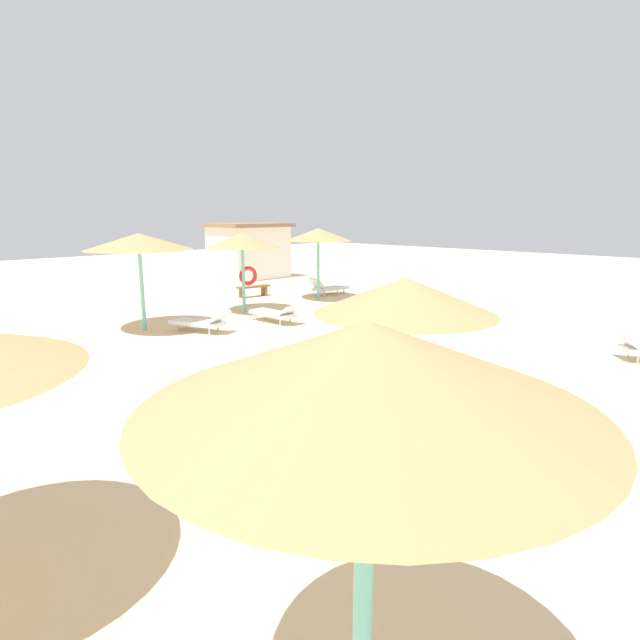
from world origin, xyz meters
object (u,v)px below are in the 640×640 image
object	(u,v)px
bench_0	(253,289)
beach_cabana	(249,250)
parasol_0	(405,296)
parasol_1	(242,241)
lounger_3	(201,322)
lounger_5	(329,288)
lounger_1	(275,313)
parasol_5	(318,235)
parasol_6	(368,368)
lounger_0	(271,470)
parasol_3	(139,242)

from	to	relation	value
bench_0	beach_cabana	size ratio (longest dim) A/B	0.37
parasol_0	parasol_1	bearing A→B (deg)	64.14
parasol_0	lounger_3	size ratio (longest dim) A/B	1.33
lounger_3	bench_0	world-z (taller)	lounger_3
parasol_1	lounger_5	size ratio (longest dim) A/B	1.52
parasol_0	lounger_1	size ratio (longest dim) A/B	1.38
parasol_1	lounger_1	size ratio (longest dim) A/B	1.50
parasol_0	parasol_5	distance (m)	13.95
lounger_5	parasol_1	bearing A→B (deg)	-172.68
parasol_0	lounger_3	distance (m)	9.53
lounger_1	lounger_5	bearing A→B (deg)	26.80
lounger_1	parasol_1	bearing A→B (deg)	81.29
lounger_1	beach_cabana	world-z (taller)	beach_cabana
beach_cabana	bench_0	bearing A→B (deg)	-126.47
lounger_1	bench_0	world-z (taller)	lounger_1
parasol_6	bench_0	distance (m)	19.47
parasol_6	lounger_0	distance (m)	4.12
parasol_6	lounger_0	bearing A→B (deg)	59.64
lounger_5	bench_0	xyz separation A→B (m)	(-2.69, 1.95, 0.02)
parasol_6	lounger_3	world-z (taller)	parasol_6
lounger_3	beach_cabana	bearing A→B (deg)	45.82
parasol_3	lounger_3	xyz separation A→B (m)	(1.08, -1.46, -2.40)
parasol_0	beach_cabana	distance (m)	21.96
lounger_1	lounger_3	bearing A→B (deg)	167.13
bench_0	beach_cabana	world-z (taller)	beach_cabana
bench_0	lounger_5	bearing A→B (deg)	-35.96
parasol_0	bench_0	distance (m)	15.34
parasol_1	bench_0	world-z (taller)	parasol_1
parasol_1	bench_0	xyz separation A→B (m)	(2.48, 2.62, -2.24)
parasol_3	lounger_1	distance (m)	4.77
parasol_6	bench_0	world-z (taller)	parasol_6
parasol_6	parasol_1	bearing A→B (deg)	55.41
parasol_0	parasol_3	xyz separation A→B (m)	(1.21, 10.48, 0.33)
parasol_0	lounger_5	xyz separation A→B (m)	(10.29, 11.22, -2.05)
lounger_1	bench_0	size ratio (longest dim) A/B	1.25
parasol_1	lounger_0	bearing A→B (deg)	-125.74
bench_0	lounger_3	bearing A→B (deg)	-141.93
parasol_5	lounger_3	bearing A→B (deg)	-166.59
parasol_5	lounger_3	world-z (taller)	parasol_5
parasol_0	bench_0	size ratio (longest dim) A/B	1.72
lounger_0	lounger_1	bearing A→B (deg)	48.97
bench_0	parasol_3	bearing A→B (deg)	-157.14
lounger_1	lounger_3	distance (m)	2.56
lounger_3	beach_cabana	xyz separation A→B (m)	(9.33, 9.60, 1.22)
beach_cabana	parasol_0	bearing A→B (deg)	-121.98
parasol_6	bench_0	size ratio (longest dim) A/B	1.92
lounger_1	bench_0	bearing A→B (deg)	59.30
bench_0	lounger_0	bearing A→B (deg)	-127.49
parasol_5	parasol_6	distance (m)	18.32
parasol_6	parasol_3	bearing A→B (deg)	68.64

